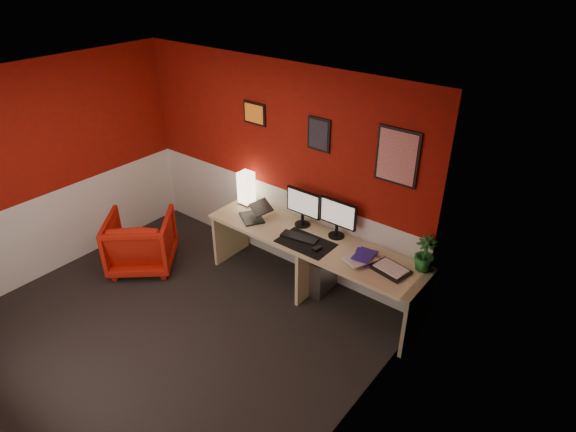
# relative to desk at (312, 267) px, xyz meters

# --- Properties ---
(ground) EXTENTS (4.00, 3.50, 0.01)m
(ground) POSITION_rel_desk_xyz_m (-0.79, -1.41, -0.36)
(ground) COLOR black
(ground) RESTS_ON ground
(ceiling) EXTENTS (4.00, 3.50, 0.01)m
(ceiling) POSITION_rel_desk_xyz_m (-0.79, -1.41, 2.13)
(ceiling) COLOR white
(ceiling) RESTS_ON ground
(wall_back) EXTENTS (4.00, 0.01, 2.50)m
(wall_back) POSITION_rel_desk_xyz_m (-0.79, 0.34, 0.89)
(wall_back) COLOR #961308
(wall_back) RESTS_ON ground
(wall_left) EXTENTS (0.01, 3.50, 2.50)m
(wall_left) POSITION_rel_desk_xyz_m (-2.79, -1.41, 0.89)
(wall_left) COLOR #961308
(wall_left) RESTS_ON ground
(wall_right) EXTENTS (0.01, 3.50, 2.50)m
(wall_right) POSITION_rel_desk_xyz_m (1.21, -1.41, 0.89)
(wall_right) COLOR #961308
(wall_right) RESTS_ON ground
(wainscot_back) EXTENTS (4.00, 0.01, 1.00)m
(wainscot_back) POSITION_rel_desk_xyz_m (-0.79, 0.34, 0.14)
(wainscot_back) COLOR silver
(wainscot_back) RESTS_ON ground
(wainscot_left) EXTENTS (0.01, 3.50, 1.00)m
(wainscot_left) POSITION_rel_desk_xyz_m (-2.78, -1.41, 0.14)
(wainscot_left) COLOR silver
(wainscot_left) RESTS_ON ground
(wainscot_right) EXTENTS (0.01, 3.50, 1.00)m
(wainscot_right) POSITION_rel_desk_xyz_m (1.21, -1.41, 0.14)
(wainscot_right) COLOR silver
(wainscot_right) RESTS_ON ground
(desk) EXTENTS (2.60, 0.65, 0.73)m
(desk) POSITION_rel_desk_xyz_m (0.00, 0.00, 0.00)
(desk) COLOR #CCB983
(desk) RESTS_ON ground
(shoji_lamp) EXTENTS (0.16, 0.16, 0.40)m
(shoji_lamp) POSITION_rel_desk_xyz_m (-1.13, 0.18, 0.56)
(shoji_lamp) COLOR #FFE5B2
(shoji_lamp) RESTS_ON desk
(laptop) EXTENTS (0.40, 0.37, 0.22)m
(laptop) POSITION_rel_desk_xyz_m (-0.83, -0.07, 0.47)
(laptop) COLOR black
(laptop) RESTS_ON desk
(monitor_left) EXTENTS (0.45, 0.06, 0.58)m
(monitor_left) POSITION_rel_desk_xyz_m (-0.28, 0.18, 0.66)
(monitor_left) COLOR black
(monitor_left) RESTS_ON desk
(monitor_right) EXTENTS (0.45, 0.06, 0.58)m
(monitor_right) POSITION_rel_desk_xyz_m (0.16, 0.22, 0.66)
(monitor_right) COLOR black
(monitor_right) RESTS_ON desk
(desk_mat) EXTENTS (0.60, 0.38, 0.01)m
(desk_mat) POSITION_rel_desk_xyz_m (-0.02, -0.11, 0.37)
(desk_mat) COLOR black
(desk_mat) RESTS_ON desk
(keyboard) EXTENTS (0.44, 0.21, 0.02)m
(keyboard) POSITION_rel_desk_xyz_m (-0.13, -0.07, 0.38)
(keyboard) COLOR black
(keyboard) RESTS_ON desk_mat
(mouse) EXTENTS (0.07, 0.11, 0.03)m
(mouse) POSITION_rel_desk_xyz_m (0.15, -0.14, 0.39)
(mouse) COLOR black
(mouse) RESTS_ON desk_mat
(book_bottom) EXTENTS (0.31, 0.36, 0.03)m
(book_bottom) POSITION_rel_desk_xyz_m (0.52, -0.01, 0.38)
(book_bottom) COLOR #2F219B
(book_bottom) RESTS_ON desk
(book_middle) EXTENTS (0.32, 0.37, 0.02)m
(book_middle) POSITION_rel_desk_xyz_m (0.52, -0.02, 0.40)
(book_middle) COLOR silver
(book_middle) RESTS_ON book_bottom
(book_top) EXTENTS (0.21, 0.27, 0.02)m
(book_top) POSITION_rel_desk_xyz_m (0.55, -0.01, 0.43)
(book_top) COLOR #2F219B
(book_top) RESTS_ON book_middle
(zen_tray) EXTENTS (0.39, 0.31, 0.03)m
(zen_tray) POSITION_rel_desk_xyz_m (0.94, 0.00, 0.38)
(zen_tray) COLOR black
(zen_tray) RESTS_ON desk
(potted_plant) EXTENTS (0.21, 0.21, 0.37)m
(potted_plant) POSITION_rel_desk_xyz_m (1.17, 0.23, 0.55)
(potted_plant) COLOR #19591E
(potted_plant) RESTS_ON desk
(pc_tower) EXTENTS (0.23, 0.46, 0.45)m
(pc_tower) POSITION_rel_desk_xyz_m (0.05, 0.15, -0.14)
(pc_tower) COLOR #99999E
(pc_tower) RESTS_ON ground
(armchair) EXTENTS (1.07, 1.08, 0.70)m
(armchair) POSITION_rel_desk_xyz_m (-1.98, -0.85, -0.01)
(armchair) COLOR #AC1A0C
(armchair) RESTS_ON ground
(art_left) EXTENTS (0.32, 0.02, 0.26)m
(art_left) POSITION_rel_desk_xyz_m (-1.09, 0.33, 1.49)
(art_left) COLOR orange
(art_left) RESTS_ON wall_back
(art_center) EXTENTS (0.28, 0.02, 0.36)m
(art_center) POSITION_rel_desk_xyz_m (-0.19, 0.33, 1.44)
(art_center) COLOR black
(art_center) RESTS_ON wall_back
(art_right) EXTENTS (0.44, 0.02, 0.56)m
(art_right) POSITION_rel_desk_xyz_m (0.72, 0.33, 1.42)
(art_right) COLOR red
(art_right) RESTS_ON wall_back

